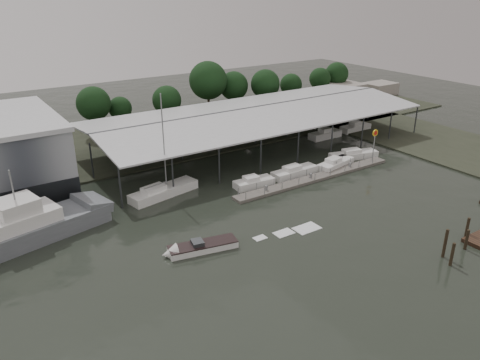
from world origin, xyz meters
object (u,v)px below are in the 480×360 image
shell_fuel_sign (375,139)px  grey_trawler (31,226)px  speedboat_underway (197,248)px  white_sailboat (163,191)px

shell_fuel_sign → grey_trawler: grey_trawler is taller
grey_trawler → speedboat_underway: grey_trawler is taller
shell_fuel_sign → white_sailboat: 34.01m
grey_trawler → white_sailboat: white_sailboat is taller
grey_trawler → white_sailboat: (16.97, 2.47, -0.92)m
grey_trawler → white_sailboat: bearing=-4.4°
shell_fuel_sign → grey_trawler: 50.35m
grey_trawler → speedboat_underway: (13.89, -12.55, -1.19)m
white_sailboat → speedboat_underway: bearing=-112.9°
speedboat_underway → grey_trawler: bearing=-30.6°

